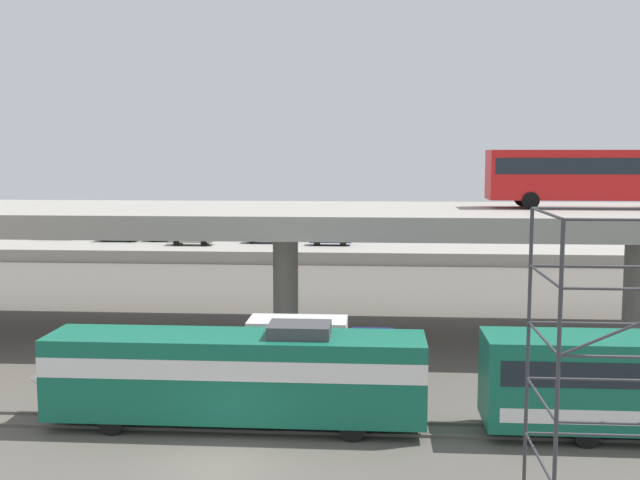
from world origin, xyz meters
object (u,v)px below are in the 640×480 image
at_px(parked_car_3, 192,238).
at_px(parked_car_5, 58,232).
at_px(parked_car_0, 167,234).
at_px(train_locomotive, 217,372).
at_px(scaffolding_tower, 613,387).
at_px(transit_bus_on_overpass, 592,173).
at_px(parked_car_1, 330,238).
at_px(parked_car_2, 118,234).
at_px(parked_car_4, 266,236).
at_px(service_truck_west, 317,349).

distance_m(parked_car_3, parked_car_5, 16.72).
xyz_separation_m(parked_car_0, parked_car_3, (3.52, -3.24, 0.00)).
bearing_deg(parked_car_3, parked_car_0, -42.71).
relative_size(train_locomotive, scaffolding_tower, 1.69).
distance_m(transit_bus_on_overpass, parked_car_1, 38.09).
height_order(train_locomotive, parked_car_5, train_locomotive).
relative_size(train_locomotive, parked_car_2, 3.55).
relative_size(parked_car_0, parked_car_1, 1.04).
height_order(transit_bus_on_overpass, parked_car_0, transit_bus_on_overpass).
relative_size(parked_car_3, parked_car_4, 1.07).
xyz_separation_m(parked_car_1, parked_car_3, (-14.19, -0.99, 0.00)).
height_order(transit_bus_on_overpass, service_truck_west, transit_bus_on_overpass).
bearing_deg(parked_car_0, scaffolding_tower, 114.32).
distance_m(parked_car_2, parked_car_5, 7.50).
bearing_deg(scaffolding_tower, parked_car_4, 105.79).
xyz_separation_m(train_locomotive, transit_bus_on_overpass, (18.77, 17.06, 7.40)).
distance_m(transit_bus_on_overpass, parked_car_5, 60.47).
xyz_separation_m(scaffolding_tower, parked_car_2, (-33.60, 62.27, -3.01)).
height_order(parked_car_3, parked_car_5, same).
bearing_deg(parked_car_2, train_locomotive, -67.53).
bearing_deg(train_locomotive, parked_car_0, -72.79).
height_order(train_locomotive, parked_car_0, train_locomotive).
height_order(parked_car_2, parked_car_3, same).
bearing_deg(transit_bus_on_overpass, parked_car_2, 139.05).
xyz_separation_m(service_truck_west, parked_car_1, (-1.99, 44.09, 0.36)).
distance_m(transit_bus_on_overpass, service_truck_west, 20.47).
distance_m(train_locomotive, parked_car_5, 60.83).
relative_size(transit_bus_on_overpass, parked_car_2, 2.69).
relative_size(transit_bus_on_overpass, parked_car_4, 2.80).
xyz_separation_m(scaffolding_tower, parked_car_1, (-10.62, 60.40, -3.01)).
xyz_separation_m(scaffolding_tower, parked_car_5, (-40.94, 63.82, -3.01)).
bearing_deg(service_truck_west, transit_bus_on_overpass, 35.75).
relative_size(transit_bus_on_overpass, parked_car_5, 2.65).
bearing_deg(parked_car_2, parked_car_5, 168.08).
relative_size(parked_car_0, parked_car_4, 1.05).
xyz_separation_m(train_locomotive, parked_car_5, (-28.85, 53.56, -0.19)).
bearing_deg(parked_car_3, transit_bus_on_overpass, 134.45).
height_order(service_truck_west, parked_car_3, service_truck_west).
bearing_deg(parked_car_1, train_locomotive, -91.68).
bearing_deg(scaffolding_tower, parked_car_5, 122.68).
xyz_separation_m(parked_car_0, parked_car_4, (10.82, -0.76, 0.00)).
height_order(service_truck_west, scaffolding_tower, scaffolding_tower).
bearing_deg(parked_car_2, service_truck_west, -61.49).
relative_size(parked_car_1, parked_car_2, 0.97).
relative_size(train_locomotive, parked_car_0, 3.52).
distance_m(transit_bus_on_overpass, scaffolding_tower, 28.50).
xyz_separation_m(parked_car_2, parked_car_4, (16.10, -0.37, 0.00)).
relative_size(parked_car_4, parked_car_5, 0.95).
distance_m(service_truck_west, parked_car_5, 57.46).
relative_size(transit_bus_on_overpass, parked_car_1, 2.77).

